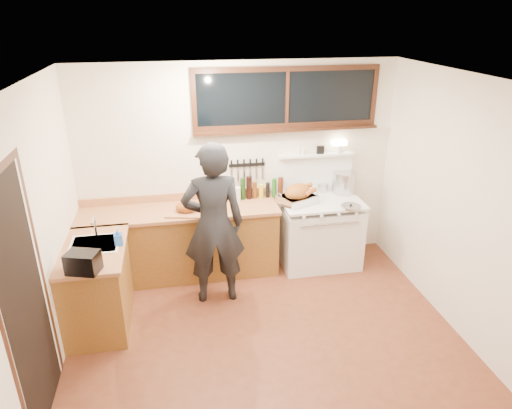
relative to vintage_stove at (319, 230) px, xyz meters
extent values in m
cube|color=#5F2B19|center=(-1.00, -1.41, -0.48)|extent=(4.00, 3.50, 0.02)
cube|color=#EFE3CF|center=(-1.00, 0.36, 0.83)|extent=(4.00, 0.05, 2.60)
cube|color=#EFE3CF|center=(-1.00, -3.19, 0.83)|extent=(4.00, 0.05, 2.60)
cube|color=#EFE3CF|center=(-3.03, -1.41, 0.83)|extent=(0.05, 3.50, 2.60)
cube|color=#EFE3CF|center=(1.02, -1.41, 0.83)|extent=(0.05, 3.50, 2.60)
cube|color=white|center=(-1.00, -1.41, 2.16)|extent=(4.00, 3.50, 0.05)
cube|color=brown|center=(-1.80, 0.04, -0.04)|extent=(2.40, 0.60, 0.86)
cube|color=#B17146|center=(-1.80, 0.03, 0.41)|extent=(2.44, 0.64, 0.04)
cube|color=#B17146|center=(-1.80, 0.32, 0.48)|extent=(2.40, 0.03, 0.10)
sphere|color=#B78C38|center=(-2.80, -0.24, 0.23)|extent=(0.03, 0.03, 0.03)
sphere|color=#B78C38|center=(-2.30, -0.24, 0.23)|extent=(0.03, 0.03, 0.03)
sphere|color=#B78C38|center=(-1.80, -0.24, 0.23)|extent=(0.03, 0.03, 0.03)
sphere|color=#B78C38|center=(-1.30, -0.24, 0.23)|extent=(0.03, 0.03, 0.03)
sphere|color=#B78C38|center=(-0.85, -0.24, 0.23)|extent=(0.03, 0.03, 0.03)
cube|color=brown|center=(-2.70, -0.79, -0.04)|extent=(0.60, 1.05, 0.86)
cube|color=#B17146|center=(-2.69, -0.79, 0.41)|extent=(0.64, 1.09, 0.04)
cube|color=white|center=(-2.68, -0.71, 0.37)|extent=(0.45, 0.40, 0.14)
cube|color=white|center=(-2.68, -0.71, 0.44)|extent=(0.50, 0.45, 0.01)
cylinder|color=silver|center=(-2.68, -0.53, 0.55)|extent=(0.02, 0.02, 0.24)
cylinder|color=silver|center=(-2.68, -0.61, 0.66)|extent=(0.02, 0.18, 0.02)
cube|color=white|center=(0.00, -0.01, -0.06)|extent=(1.00, 0.70, 0.82)
cube|color=white|center=(0.00, -0.01, 0.42)|extent=(1.02, 0.72, 0.03)
cube|color=white|center=(0.00, -0.35, 0.05)|extent=(0.88, 0.02, 0.46)
cylinder|color=silver|center=(0.00, -0.38, 0.27)|extent=(0.75, 0.02, 0.02)
cylinder|color=white|center=(-0.33, -0.37, 0.38)|extent=(0.04, 0.03, 0.04)
cylinder|color=white|center=(-0.11, -0.37, 0.38)|extent=(0.04, 0.03, 0.04)
cylinder|color=white|center=(0.11, -0.37, 0.38)|extent=(0.04, 0.03, 0.04)
cylinder|color=white|center=(0.33, -0.37, 0.38)|extent=(0.04, 0.03, 0.04)
cube|color=white|center=(0.00, 0.31, 0.68)|extent=(1.00, 0.05, 0.50)
cube|color=white|center=(0.00, 0.28, 0.95)|extent=(1.00, 0.12, 0.03)
cylinder|color=white|center=(0.30, 0.28, 1.01)|extent=(0.10, 0.10, 0.10)
cube|color=#FFE5B2|center=(0.30, 0.28, 1.09)|extent=(0.18, 0.09, 0.06)
cube|color=black|center=(0.05, 0.28, 1.01)|extent=(0.09, 0.05, 0.10)
cylinder|color=white|center=(-0.18, 0.28, 1.01)|extent=(0.04, 0.04, 0.09)
cylinder|color=white|center=(-0.24, 0.28, 1.01)|extent=(0.04, 0.04, 0.09)
cube|color=black|center=(-0.40, 0.32, 1.68)|extent=(2.20, 0.01, 0.62)
cube|color=black|center=(-0.40, 0.32, 2.02)|extent=(2.32, 0.04, 0.06)
cube|color=black|center=(-0.40, 0.32, 1.34)|extent=(2.32, 0.04, 0.06)
cube|color=black|center=(-1.53, 0.32, 1.68)|extent=(0.06, 0.04, 0.62)
cube|color=black|center=(0.73, 0.32, 1.68)|extent=(0.06, 0.04, 0.62)
cube|color=black|center=(-0.40, 0.32, 1.68)|extent=(0.04, 0.04, 0.62)
cube|color=black|center=(-0.40, 0.27, 1.30)|extent=(2.32, 0.13, 0.03)
cube|color=black|center=(-2.99, -1.96, 0.58)|extent=(0.01, 0.86, 2.10)
cube|color=black|center=(-2.99, -2.45, 0.58)|extent=(0.01, 0.07, 2.10)
cube|color=black|center=(-2.99, -1.48, 0.58)|extent=(0.01, 0.07, 2.10)
cube|color=black|center=(-0.90, 0.33, 0.85)|extent=(0.46, 0.02, 0.04)
cube|color=silver|center=(-1.10, 0.31, 0.74)|extent=(0.02, 0.00, 0.18)
cube|color=black|center=(-1.10, 0.31, 0.88)|extent=(0.02, 0.02, 0.10)
cube|color=silver|center=(-1.02, 0.31, 0.74)|extent=(0.02, 0.00, 0.18)
cube|color=black|center=(-1.02, 0.31, 0.88)|extent=(0.02, 0.02, 0.10)
cube|color=silver|center=(-0.94, 0.31, 0.74)|extent=(0.02, 0.00, 0.18)
cube|color=black|center=(-0.94, 0.31, 0.88)|extent=(0.02, 0.02, 0.10)
cube|color=silver|center=(-0.86, 0.31, 0.74)|extent=(0.03, 0.00, 0.18)
cube|color=black|center=(-0.86, 0.31, 0.88)|extent=(0.02, 0.02, 0.10)
cube|color=silver|center=(-0.78, 0.31, 0.74)|extent=(0.03, 0.00, 0.18)
cube|color=black|center=(-0.78, 0.31, 0.88)|extent=(0.02, 0.02, 0.10)
cube|color=silver|center=(-0.70, 0.31, 0.74)|extent=(0.03, 0.00, 0.18)
cube|color=black|center=(-0.70, 0.31, 0.88)|extent=(0.02, 0.02, 0.10)
imported|color=black|center=(-1.43, -0.57, 0.48)|extent=(0.69, 0.46, 1.89)
imported|color=blue|center=(-2.43, -0.77, 0.53)|extent=(0.09, 0.10, 0.19)
cube|color=black|center=(-2.70, -1.25, 0.53)|extent=(0.33, 0.28, 0.20)
cube|color=#B17146|center=(-1.71, -0.09, 0.44)|extent=(0.51, 0.43, 0.02)
ellipsoid|color=#A1571D|center=(-1.71, -0.09, 0.51)|extent=(0.28, 0.22, 0.14)
sphere|color=#A1571D|center=(-1.60, -0.03, 0.53)|extent=(0.06, 0.06, 0.06)
sphere|color=#A1571D|center=(-1.60, -0.14, 0.53)|extent=(0.06, 0.06, 0.06)
cube|color=silver|center=(-0.32, -0.03, 0.48)|extent=(0.54, 0.49, 0.10)
cube|color=#3F3F42|center=(-0.32, -0.03, 0.52)|extent=(0.48, 0.42, 0.03)
torus|color=silver|center=(-0.55, -0.03, 0.53)|extent=(0.05, 0.09, 0.10)
torus|color=silver|center=(-0.09, -0.03, 0.53)|extent=(0.05, 0.09, 0.10)
ellipsoid|color=#A1571D|center=(-0.32, -0.03, 0.57)|extent=(0.42, 0.38, 0.22)
cylinder|color=#A1571D|center=(-0.20, -0.11, 0.59)|extent=(0.13, 0.10, 0.10)
sphere|color=#A1571D|center=(-0.14, -0.11, 0.63)|extent=(0.07, 0.07, 0.07)
cylinder|color=#A1571D|center=(-0.20, 0.06, 0.59)|extent=(0.13, 0.10, 0.10)
sphere|color=#A1571D|center=(-0.14, 0.06, 0.63)|extent=(0.07, 0.07, 0.07)
cylinder|color=silver|center=(0.37, 0.19, 0.58)|extent=(0.33, 0.33, 0.29)
cylinder|color=silver|center=(0.10, 0.29, 0.49)|extent=(0.18, 0.18, 0.12)
cylinder|color=black|center=(0.12, 0.41, 0.54)|extent=(0.04, 0.16, 0.02)
cylinder|color=silver|center=(0.29, -0.29, 0.44)|extent=(0.33, 0.33, 0.02)
sphere|color=black|center=(0.29, -0.29, 0.46)|extent=(0.03, 0.03, 0.03)
cube|color=maroon|center=(-1.06, 0.21, 0.51)|extent=(0.11, 0.10, 0.15)
cylinder|color=white|center=(-1.06, 0.15, 0.53)|extent=(0.12, 0.12, 0.19)
cylinder|color=black|center=(-0.97, 0.22, 0.57)|extent=(0.06, 0.06, 0.28)
cylinder|color=black|center=(-0.89, 0.22, 0.58)|extent=(0.07, 0.07, 0.30)
cylinder|color=black|center=(-0.82, 0.22, 0.54)|extent=(0.06, 0.06, 0.22)
cylinder|color=black|center=(-0.73, 0.22, 0.52)|extent=(0.06, 0.06, 0.18)
cylinder|color=black|center=(-0.65, 0.22, 0.53)|extent=(0.05, 0.05, 0.20)
cylinder|color=black|center=(-0.56, 0.22, 0.56)|extent=(0.06, 0.06, 0.25)
cylinder|color=black|center=(-0.48, 0.22, 0.56)|extent=(0.07, 0.07, 0.26)
camera|label=1|loc=(-1.81, -5.12, 2.68)|focal=32.00mm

